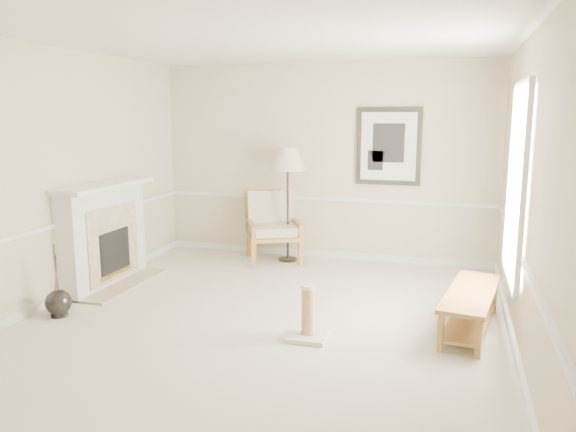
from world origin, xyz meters
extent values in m
plane|color=silver|center=(0.00, 0.00, 0.00)|extent=(5.50, 5.50, 0.00)
cube|color=beige|center=(0.00, 2.75, 1.45)|extent=(5.00, 0.04, 2.90)
cube|color=beige|center=(0.00, -2.75, 1.45)|extent=(5.00, 0.04, 2.90)
cube|color=beige|center=(-2.50, 0.00, 1.45)|extent=(0.04, 5.50, 2.90)
cube|color=beige|center=(2.50, 0.00, 1.45)|extent=(0.04, 5.50, 2.90)
cube|color=white|center=(0.00, 0.00, 2.90)|extent=(5.00, 5.50, 0.04)
cube|color=white|center=(0.00, 2.73, 0.05)|extent=(4.95, 0.04, 0.10)
cube|color=white|center=(0.00, 2.73, 0.90)|extent=(4.95, 0.04, 0.05)
cube|color=white|center=(2.46, 0.40, 1.50)|extent=(0.03, 1.20, 1.80)
cube|color=white|center=(2.45, 0.40, 1.50)|extent=(0.05, 1.34, 1.94)
cube|color=black|center=(0.95, 2.72, 1.70)|extent=(0.92, 0.04, 1.10)
cube|color=white|center=(0.95, 2.69, 1.70)|extent=(0.78, 0.01, 0.96)
cube|color=black|center=(0.95, 2.69, 1.75)|extent=(0.45, 0.01, 0.55)
cube|color=white|center=(-2.36, 0.60, 0.62)|extent=(0.28, 1.50, 1.25)
cube|color=white|center=(-2.31, 0.60, 1.28)|extent=(0.46, 1.64, 0.06)
cube|color=#C6B28E|center=(-2.21, 0.60, 0.55)|extent=(0.02, 1.05, 0.95)
cube|color=black|center=(-2.20, 0.60, 0.42)|extent=(0.02, 0.62, 0.58)
cube|color=#B8903D|center=(-2.20, 0.60, 0.16)|extent=(0.01, 0.66, 0.05)
cube|color=#C6B28E|center=(-2.20, 0.60, 0.01)|extent=(0.60, 1.50, 0.03)
sphere|color=black|center=(-2.15, -0.56, 0.16)|extent=(0.28, 0.28, 0.28)
cylinder|color=black|center=(-2.15, -0.56, 0.04)|extent=(0.18, 0.18, 0.08)
cylinder|color=black|center=(-2.15, -0.56, 0.52)|extent=(0.07, 0.10, 0.44)
cylinder|color=black|center=(-2.15, -0.56, 0.49)|extent=(0.08, 0.13, 0.36)
cylinder|color=black|center=(-2.15, -0.56, 0.55)|extent=(0.04, 0.06, 0.51)
cube|color=olive|center=(-0.80, 1.87, 0.21)|extent=(0.09, 0.09, 0.42)
cube|color=olive|center=(-1.11, 2.48, 0.21)|extent=(0.09, 0.09, 0.42)
cube|color=olive|center=(-0.19, 2.18, 0.21)|extent=(0.09, 0.09, 0.42)
cube|color=olive|center=(-0.50, 2.79, 0.21)|extent=(0.09, 0.09, 0.42)
cube|color=olive|center=(-0.65, 2.33, 0.38)|extent=(1.03, 1.03, 0.05)
cube|color=olive|center=(-0.81, 2.64, 0.72)|extent=(0.76, 0.51, 0.60)
cube|color=olive|center=(-0.95, 2.18, 0.57)|extent=(0.40, 0.71, 0.05)
cube|color=olive|center=(-0.35, 2.48, 0.57)|extent=(0.40, 0.71, 0.05)
cube|color=white|center=(-0.65, 2.33, 0.48)|extent=(0.94, 0.94, 0.13)
cube|color=white|center=(-0.78, 2.58, 0.74)|extent=(0.72, 0.51, 0.54)
cylinder|color=black|center=(-0.45, 2.40, 0.01)|extent=(0.27, 0.27, 0.03)
cylinder|color=black|center=(-0.45, 2.40, 0.78)|extent=(0.04, 0.04, 1.52)
cone|color=beige|center=(-0.45, 2.40, 1.52)|extent=(0.63, 0.63, 0.33)
cube|color=olive|center=(2.09, 0.30, 0.39)|extent=(0.66, 1.50, 0.04)
cube|color=olive|center=(2.09, 0.30, 0.10)|extent=(0.58, 1.39, 0.03)
cube|color=olive|center=(1.83, -0.33, 0.19)|extent=(0.06, 0.06, 0.37)
cube|color=olive|center=(2.15, -0.38, 0.19)|extent=(0.06, 0.06, 0.37)
cube|color=olive|center=(2.03, 0.98, 0.19)|extent=(0.06, 0.06, 0.37)
cube|color=olive|center=(2.36, 0.93, 0.19)|extent=(0.06, 0.06, 0.37)
cube|color=silver|center=(0.58, -0.38, 0.02)|extent=(0.39, 0.39, 0.05)
cylinder|color=tan|center=(0.58, -0.38, 0.28)|extent=(0.12, 0.12, 0.46)
cylinder|color=silver|center=(0.58, -0.38, 0.52)|extent=(0.14, 0.14, 0.04)
camera|label=1|loc=(1.88, -5.39, 2.16)|focal=35.00mm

